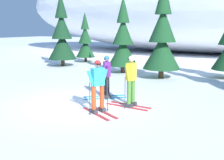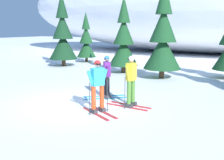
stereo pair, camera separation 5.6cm
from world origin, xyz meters
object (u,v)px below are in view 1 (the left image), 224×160
skier_yellow_jacket (131,80)px  pine_tree_left (85,41)px  skier_cyan_jacket (98,86)px  skier_purple_jacket (107,76)px  pine_tree_center (162,38)px  pine_tree_center_left (123,41)px  pine_tree_far_left (62,36)px

skier_yellow_jacket → pine_tree_left: bearing=131.9°
skier_cyan_jacket → skier_purple_jacket: 1.98m
pine_tree_left → skier_purple_jacket: bearing=-50.9°
pine_tree_left → pine_tree_center: bearing=-26.2°
skier_cyan_jacket → pine_tree_left: bearing=126.6°
pine_tree_center_left → pine_tree_center: 2.83m
skier_purple_jacket → pine_tree_left: bearing=129.1°
pine_tree_far_left → skier_cyan_jacket: bearing=-44.6°
skier_yellow_jacket → skier_cyan_jacket: size_ratio=1.04×
skier_yellow_jacket → pine_tree_center_left: 7.52m
skier_yellow_jacket → skier_cyan_jacket: (-0.67, -1.16, -0.04)m
pine_tree_far_left → pine_tree_left: pine_tree_far_left is taller
skier_purple_jacket → pine_tree_far_left: pine_tree_far_left is taller
skier_yellow_jacket → skier_purple_jacket: size_ratio=1.08×
pine_tree_left → pine_tree_center: pine_tree_center is taller
pine_tree_center_left → skier_yellow_jacket: bearing=-60.8°
skier_cyan_jacket → skier_purple_jacket: size_ratio=1.03×
skier_purple_jacket → pine_tree_far_left: size_ratio=0.32×
skier_purple_jacket → pine_tree_center: 5.43m
pine_tree_left → pine_tree_center: (7.94, -3.91, 0.55)m
skier_yellow_jacket → pine_tree_left: 13.23m
skier_cyan_jacket → pine_tree_left: pine_tree_left is taller
skier_yellow_jacket → pine_tree_far_left: size_ratio=0.35×
skier_yellow_jacket → pine_tree_center: bearing=98.5°
pine_tree_left → pine_tree_center_left: size_ratio=0.86×
skier_cyan_jacket → pine_tree_center_left: bearing=111.2°
pine_tree_far_left → pine_tree_center: size_ratio=0.99×
pine_tree_center_left → pine_tree_center: bearing=-12.1°
pine_tree_far_left → pine_tree_center: bearing=-7.3°
skier_purple_jacket → pine_tree_far_left: 9.84m
skier_cyan_jacket → pine_tree_center_left: pine_tree_center_left is taller
skier_yellow_jacket → pine_tree_center: size_ratio=0.34×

